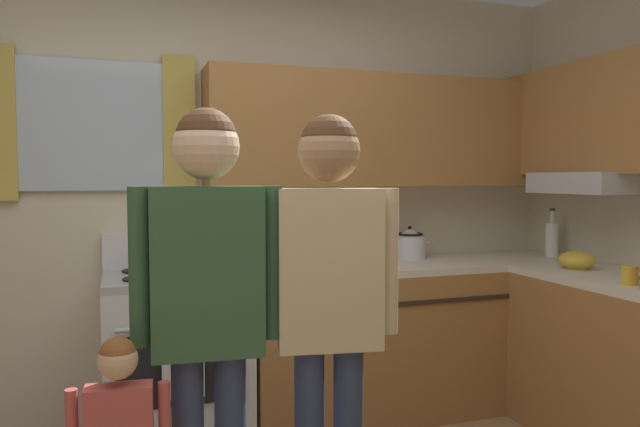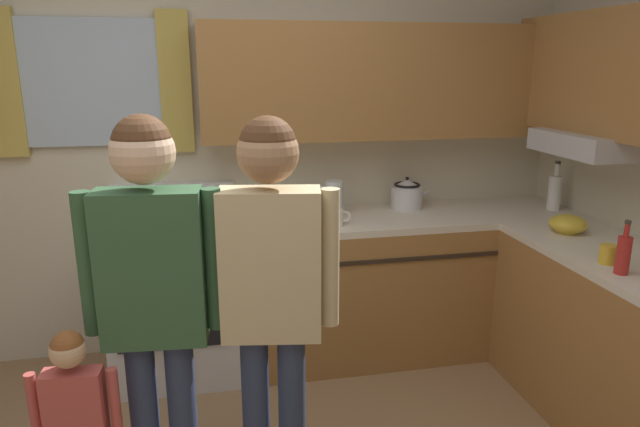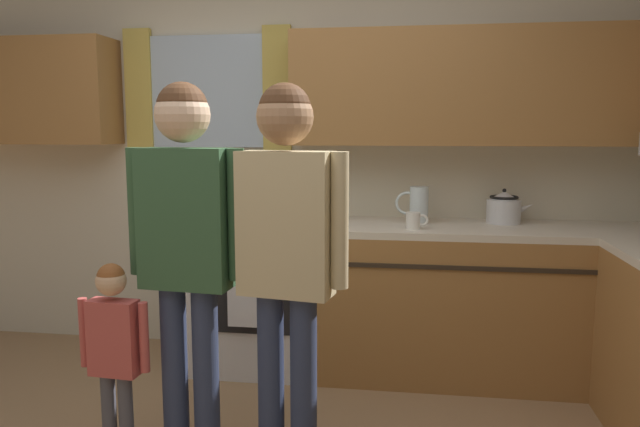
% 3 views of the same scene
% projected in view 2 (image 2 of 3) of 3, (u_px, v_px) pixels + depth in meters
% --- Properties ---
extents(back_wall_unit, '(4.60, 0.42, 2.60)m').
position_uv_depth(back_wall_unit, '(213.00, 124.00, 3.38)').
color(back_wall_unit, beige).
rests_on(back_wall_unit, ground).
extents(kitchen_counter_run, '(2.10, 2.08, 0.90)m').
position_uv_depth(kitchen_counter_run, '(483.00, 304.00, 3.26)').
color(kitchen_counter_run, '#9E6B38').
rests_on(kitchen_counter_run, ground).
extents(stove_oven, '(0.74, 0.67, 1.10)m').
position_uv_depth(stove_oven, '(177.00, 297.00, 3.32)').
color(stove_oven, silver).
rests_on(stove_oven, ground).
extents(bottle_milk_white, '(0.08, 0.08, 0.31)m').
position_uv_depth(bottle_milk_white, '(555.00, 191.00, 3.56)').
color(bottle_milk_white, white).
rests_on(bottle_milk_white, kitchen_counter_run).
extents(bottle_sauce_red, '(0.06, 0.06, 0.25)m').
position_uv_depth(bottle_sauce_red, '(623.00, 254.00, 2.47)').
color(bottle_sauce_red, red).
rests_on(bottle_sauce_red, kitchen_counter_run).
extents(mug_mustard_yellow, '(0.12, 0.08, 0.09)m').
position_uv_depth(mug_mustard_yellow, '(609.00, 254.00, 2.61)').
color(mug_mustard_yellow, gold).
rests_on(mug_mustard_yellow, kitchen_counter_run).
extents(mug_ceramic_white, '(0.13, 0.08, 0.09)m').
position_uv_depth(mug_ceramic_white, '(337.00, 218.00, 3.22)').
color(mug_ceramic_white, white).
rests_on(mug_ceramic_white, kitchen_counter_run).
extents(stovetop_kettle, '(0.27, 0.20, 0.21)m').
position_uv_depth(stovetop_kettle, '(407.00, 194.00, 3.60)').
color(stovetop_kettle, silver).
rests_on(stovetop_kettle, kitchen_counter_run).
extents(water_pitcher, '(0.19, 0.11, 0.22)m').
position_uv_depth(water_pitcher, '(333.00, 198.00, 3.41)').
color(water_pitcher, silver).
rests_on(water_pitcher, kitchen_counter_run).
extents(mixing_bowl, '(0.20, 0.20, 0.10)m').
position_uv_depth(mixing_bowl, '(568.00, 224.00, 3.09)').
color(mixing_bowl, gold).
rests_on(mixing_bowl, kitchen_counter_run).
extents(adult_holding_child, '(0.51, 0.22, 1.64)m').
position_uv_depth(adult_holding_child, '(153.00, 284.00, 2.03)').
color(adult_holding_child, '#2D3856').
rests_on(adult_holding_child, ground).
extents(adult_in_plaid, '(0.50, 0.22, 1.63)m').
position_uv_depth(adult_in_plaid, '(271.00, 280.00, 2.08)').
color(adult_in_plaid, '#2D3856').
rests_on(adult_in_plaid, ground).
extents(small_child, '(0.31, 0.12, 0.92)m').
position_uv_depth(small_child, '(77.00, 419.00, 2.01)').
color(small_child, '#4C4C56').
rests_on(small_child, ground).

